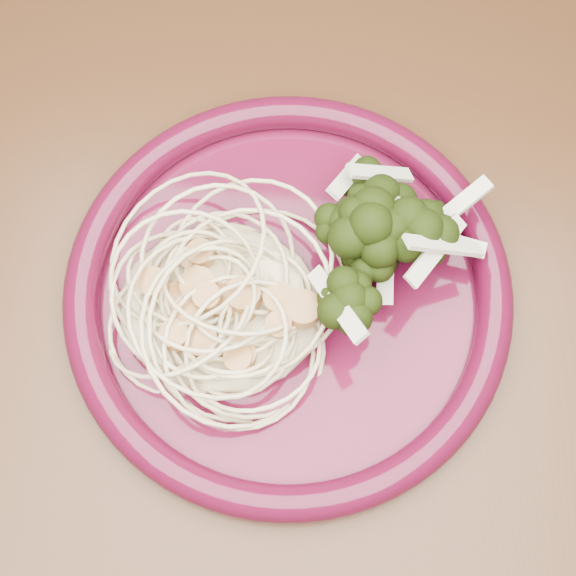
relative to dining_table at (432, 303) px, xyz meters
The scene contains 6 objects.
dining_table is the anchor object (origin of this frame).
dinner_plate 0.17m from the dining_table, 159.09° to the right, with size 0.41×0.41×0.03m.
spaghetti_pile 0.21m from the dining_table, 159.07° to the right, with size 0.15×0.13×0.03m, color beige.
scallop_cluster 0.24m from the dining_table, 159.07° to the right, with size 0.13×0.13×0.04m, color #BE8545, non-canonical shape.
broccoli_pile 0.15m from the dining_table, 159.15° to the right, with size 0.10×0.16×0.06m, color black.
onion_garnish 0.18m from the dining_table, 159.15° to the right, with size 0.07×0.10×0.06m, color beige, non-canonical shape.
Camera 1 is at (-0.09, -0.24, 1.30)m, focal length 50.00 mm.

